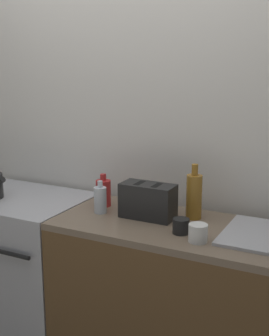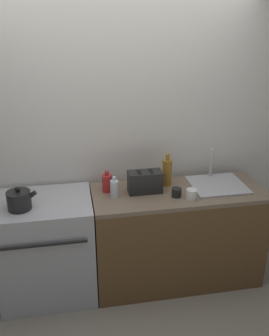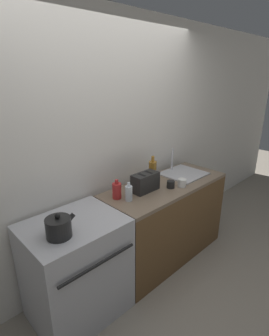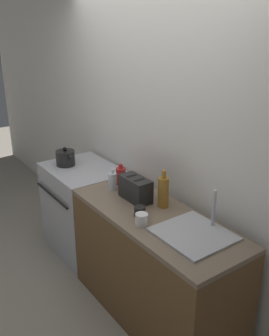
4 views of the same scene
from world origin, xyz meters
name	(u,v)px [view 2 (image 2 of 4)]	position (x,y,z in m)	size (l,w,h in m)	color
ground_plane	(124,305)	(0.00, 0.00, 0.00)	(12.00, 12.00, 0.00)	gray
wall_back	(111,137)	(0.00, 0.67, 1.30)	(8.00, 0.05, 2.60)	silver
stove	(47,247)	(-0.62, 0.31, 0.46)	(0.79, 0.66, 0.91)	#B7B7BC
counter_block	(177,235)	(0.53, 0.30, 0.45)	(1.49, 0.59, 0.91)	brown
kettle	(19,200)	(-0.78, 0.21, 0.98)	(0.23, 0.19, 0.19)	black
toaster	(145,182)	(0.24, 0.33, 1.00)	(0.29, 0.14, 0.19)	black
sink_tray	(217,184)	(0.90, 0.34, 0.92)	(0.47, 0.44, 0.28)	#B7B7BC
bottle_clear	(114,188)	(-0.03, 0.29, 0.98)	(0.07, 0.07, 0.18)	silver
bottle_amber	(167,172)	(0.46, 0.43, 1.03)	(0.08, 0.08, 0.29)	#9E6B23
bottle_red	(107,183)	(-0.08, 0.40, 0.98)	(0.09, 0.09, 0.19)	#B72828
cup_white	(192,194)	(0.59, 0.13, 0.95)	(0.09, 0.09, 0.08)	white
cup_black	(177,192)	(0.48, 0.20, 0.94)	(0.08, 0.08, 0.08)	black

